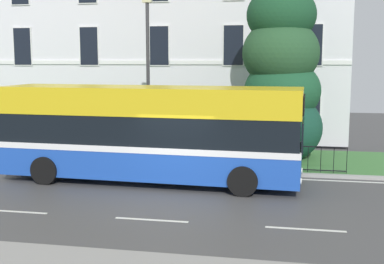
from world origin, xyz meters
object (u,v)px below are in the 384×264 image
at_px(georgian_townhouse, 179,26).
at_px(street_lamp_post, 148,67).
at_px(litter_bin, 184,151).
at_px(evergreen_tree, 280,82).
at_px(single_decker_bus, 150,132).

bearing_deg(georgian_townhouse, street_lamp_post, -85.28).
xyz_separation_m(georgian_townhouse, street_lamp_post, (0.79, -9.52, -2.21)).
bearing_deg(georgian_townhouse, litter_bin, -76.66).
bearing_deg(street_lamp_post, georgian_townhouse, 94.72).
height_order(georgian_townhouse, evergreen_tree, georgian_townhouse).
bearing_deg(street_lamp_post, evergreen_tree, 19.92).
height_order(evergreen_tree, single_decker_bus, evergreen_tree).
relative_size(street_lamp_post, litter_bin, 6.31).
bearing_deg(evergreen_tree, litter_bin, -146.56).
bearing_deg(litter_bin, georgian_townhouse, 103.34).
height_order(evergreen_tree, street_lamp_post, evergreen_tree).
bearing_deg(evergreen_tree, georgian_townhouse, 128.22).
distance_m(evergreen_tree, street_lamp_post, 5.59).
xyz_separation_m(single_decker_bus, street_lamp_post, (-0.90, 3.03, 2.22)).
height_order(evergreen_tree, litter_bin, evergreen_tree).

